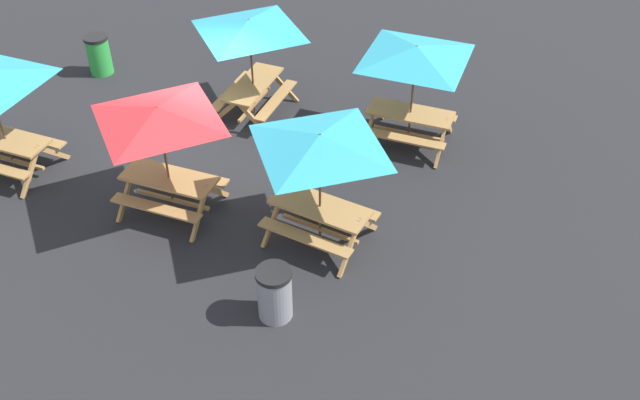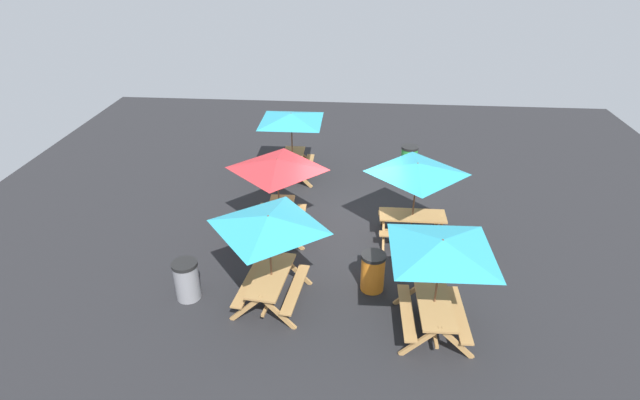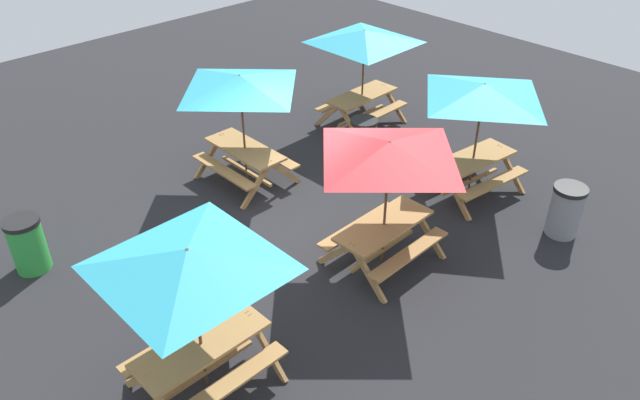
% 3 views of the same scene
% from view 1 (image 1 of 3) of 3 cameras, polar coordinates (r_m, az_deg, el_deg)
% --- Properties ---
extents(ground_plane, '(24.00, 24.00, 0.00)m').
position_cam_1_polar(ground_plane, '(15.42, -8.84, 3.92)').
color(ground_plane, '#232326').
rests_on(ground_plane, ground).
extents(picnic_table_0, '(2.04, 2.04, 2.34)m').
position_cam_1_polar(picnic_table_0, '(12.86, -12.74, 6.11)').
color(picnic_table_0, '#A87A44').
rests_on(picnic_table_0, ground).
extents(picnic_table_2, '(2.23, 2.23, 2.34)m').
position_cam_1_polar(picnic_table_2, '(11.86, 0.00, 4.05)').
color(picnic_table_2, '#A87A44').
rests_on(picnic_table_2, ground).
extents(picnic_table_3, '(2.83, 2.83, 2.34)m').
position_cam_1_polar(picnic_table_3, '(14.59, 7.65, 11.04)').
color(picnic_table_3, '#A87A44').
rests_on(picnic_table_3, ground).
extents(picnic_table_4, '(2.00, 2.00, 2.34)m').
position_cam_1_polar(picnic_table_4, '(15.59, -5.66, 13.17)').
color(picnic_table_4, '#A87A44').
rests_on(picnic_table_4, ground).
extents(trash_bin_green, '(0.59, 0.59, 0.98)m').
position_cam_1_polar(trash_bin_green, '(18.64, -17.27, 11.05)').
color(trash_bin_green, green).
rests_on(trash_bin_green, ground).
extents(trash_bin_orange, '(0.59, 0.59, 0.98)m').
position_cam_1_polar(trash_bin_orange, '(14.66, 0.95, 4.71)').
color(trash_bin_orange, orange).
rests_on(trash_bin_orange, ground).
extents(trash_bin_gray, '(0.59, 0.59, 0.98)m').
position_cam_1_polar(trash_bin_gray, '(11.48, -3.65, -7.46)').
color(trash_bin_gray, gray).
rests_on(trash_bin_gray, ground).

